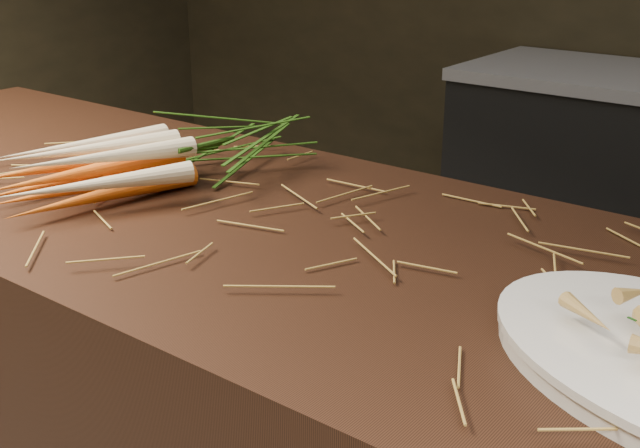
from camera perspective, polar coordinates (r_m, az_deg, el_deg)
The scene contains 2 objects.
straw_bedding at distance 1.17m, azimuth -2.93°, elevation 0.34°, with size 1.40×0.60×0.02m, color #A3772D, non-canonical shape.
root_veg_bunch at distance 1.37m, azimuth -9.97°, elevation 5.10°, with size 0.31×0.60×0.11m.
Camera 1 is at (0.71, -0.53, 1.32)m, focal length 45.00 mm.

